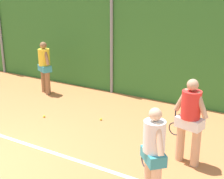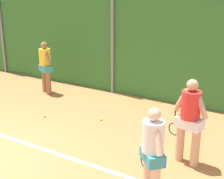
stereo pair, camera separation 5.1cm
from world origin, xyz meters
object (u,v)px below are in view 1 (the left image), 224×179
object	(u,v)px
tennis_ball_6	(101,119)
tennis_ball_9	(193,119)
tennis_ball_7	(44,116)
player_foreground_near	(154,150)
player_midcourt	(190,117)
player_backcourt_far	(45,65)

from	to	relation	value
tennis_ball_6	tennis_ball_9	world-z (taller)	same
tennis_ball_7	tennis_ball_9	distance (m)	4.16
tennis_ball_6	tennis_ball_7	world-z (taller)	same
player_foreground_near	tennis_ball_6	distance (m)	3.66
tennis_ball_9	player_midcourt	bearing A→B (deg)	-76.79
player_backcourt_far	tennis_ball_7	size ratio (longest dim) A/B	26.74
player_midcourt	tennis_ball_7	distance (m)	4.33
tennis_ball_7	player_backcourt_far	bearing A→B (deg)	129.71
player_midcourt	tennis_ball_9	distance (m)	2.48
tennis_ball_6	tennis_ball_9	bearing A→B (deg)	30.07
tennis_ball_7	tennis_ball_9	size ratio (longest dim) A/B	1.00
player_foreground_near	tennis_ball_9	bearing A→B (deg)	-39.11
player_foreground_near	tennis_ball_7	bearing A→B (deg)	21.30
player_backcourt_far	tennis_ball_9	world-z (taller)	player_backcourt_far
tennis_ball_6	tennis_ball_7	xyz separation A→B (m)	(-1.49, -0.64, 0.00)
player_foreground_near	tennis_ball_7	xyz separation A→B (m)	(-4.07, 1.79, -0.92)
tennis_ball_6	tennis_ball_7	size ratio (longest dim) A/B	1.00
player_foreground_near	tennis_ball_7	distance (m)	4.54
player_foreground_near	tennis_ball_9	size ratio (longest dim) A/B	25.90
player_foreground_near	tennis_ball_6	size ratio (longest dim) A/B	25.90
player_midcourt	tennis_ball_9	size ratio (longest dim) A/B	27.67
tennis_ball_6	tennis_ball_9	distance (m)	2.55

